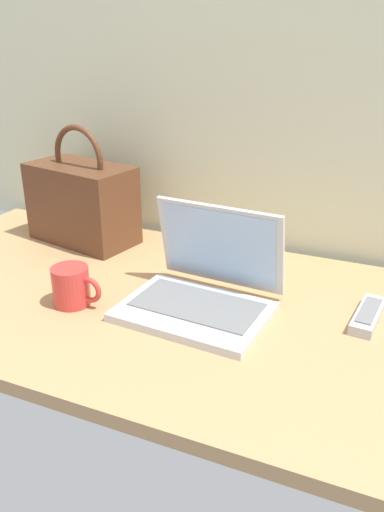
{
  "coord_description": "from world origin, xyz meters",
  "views": [
    {
      "loc": [
        0.43,
        -0.94,
        0.6
      ],
      "look_at": [
        0.02,
        0.0,
        0.15
      ],
      "focal_mm": 36.78,
      "sensor_mm": 36.0,
      "label": 1
    }
  ],
  "objects": [
    {
      "name": "desk",
      "position": [
        0.0,
        0.0,
        0.01
      ],
      "size": [
        1.6,
        0.76,
        0.03
      ],
      "color": "tan",
      "rests_on": "ground"
    },
    {
      "name": "laptop",
      "position": [
        0.05,
        0.01,
        0.08
      ],
      "size": [
        0.32,
        0.29,
        0.22
      ],
      "color": "silver",
      "rests_on": "desk"
    },
    {
      "name": "coffee_mug",
      "position": [
        -0.22,
        -0.1,
        0.08
      ],
      "size": [
        0.12,
        0.08,
        0.09
      ],
      "color": "red",
      "rests_on": "desk"
    },
    {
      "name": "remote_control_near",
      "position": [
        0.39,
        0.09,
        0.04
      ],
      "size": [
        0.06,
        0.16,
        0.02
      ],
      "color": "#B7B7B7",
      "rests_on": "desk"
    },
    {
      "name": "handbag",
      "position": [
        -0.42,
        0.24,
        0.15
      ],
      "size": [
        0.33,
        0.22,
        0.33
      ],
      "color": "#59331E",
      "rests_on": "desk"
    }
  ]
}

